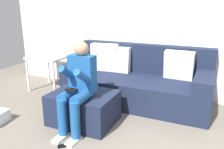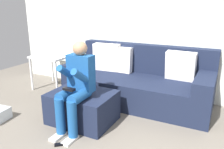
{
  "view_description": "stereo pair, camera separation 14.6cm",
  "coord_description": "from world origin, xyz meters",
  "px_view_note": "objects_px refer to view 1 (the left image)",
  "views": [
    {
      "loc": [
        0.76,
        -1.49,
        1.49
      ],
      "look_at": [
        -0.5,
        1.33,
        0.56
      ],
      "focal_mm": 36.99,
      "sensor_mm": 36.0,
      "label": 1
    },
    {
      "loc": [
        0.89,
        -1.43,
        1.49
      ],
      "look_at": [
        -0.5,
        1.33,
        0.56
      ],
      "focal_mm": 36.99,
      "sensor_mm": 36.0,
      "label": 2
    }
  ],
  "objects_px": {
    "side_table": "(50,60)",
    "remote_near_ottoman": "(65,145)",
    "ottoman": "(84,108)",
    "couch_sectional": "(137,81)",
    "person_seated": "(78,86)"
  },
  "relations": [
    {
      "from": "ottoman",
      "to": "side_table",
      "type": "height_order",
      "value": "side_table"
    },
    {
      "from": "couch_sectional",
      "to": "ottoman",
      "type": "bearing_deg",
      "value": -112.61
    },
    {
      "from": "remote_near_ottoman",
      "to": "couch_sectional",
      "type": "bearing_deg",
      "value": 37.8
    },
    {
      "from": "couch_sectional",
      "to": "remote_near_ottoman",
      "type": "bearing_deg",
      "value": -101.21
    },
    {
      "from": "couch_sectional",
      "to": "remote_near_ottoman",
      "type": "distance_m",
      "value": 1.6
    },
    {
      "from": "side_table",
      "to": "remote_near_ottoman",
      "type": "distance_m",
      "value": 2.0
    },
    {
      "from": "side_table",
      "to": "remote_near_ottoman",
      "type": "bearing_deg",
      "value": -47.82
    },
    {
      "from": "ottoman",
      "to": "side_table",
      "type": "relative_size",
      "value": 1.29
    },
    {
      "from": "side_table",
      "to": "remote_near_ottoman",
      "type": "xyz_separation_m",
      "value": [
        1.29,
        -1.43,
        -0.53
      ]
    },
    {
      "from": "side_table",
      "to": "remote_near_ottoman",
      "type": "height_order",
      "value": "side_table"
    },
    {
      "from": "side_table",
      "to": "remote_near_ottoman",
      "type": "relative_size",
      "value": 3.97
    },
    {
      "from": "person_seated",
      "to": "side_table",
      "type": "height_order",
      "value": "person_seated"
    },
    {
      "from": "person_seated",
      "to": "couch_sectional",
      "type": "bearing_deg",
      "value": 73.18
    },
    {
      "from": "side_table",
      "to": "couch_sectional",
      "type": "bearing_deg",
      "value": 4.09
    },
    {
      "from": "couch_sectional",
      "to": "ottoman",
      "type": "distance_m",
      "value": 1.06
    }
  ]
}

